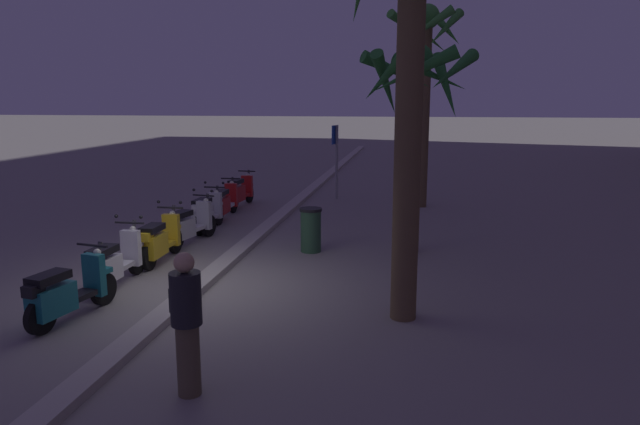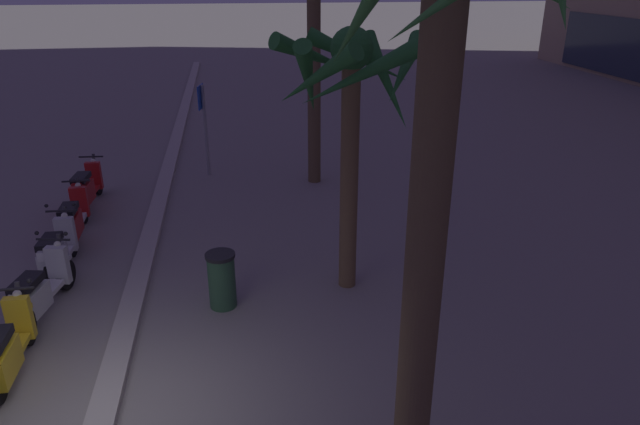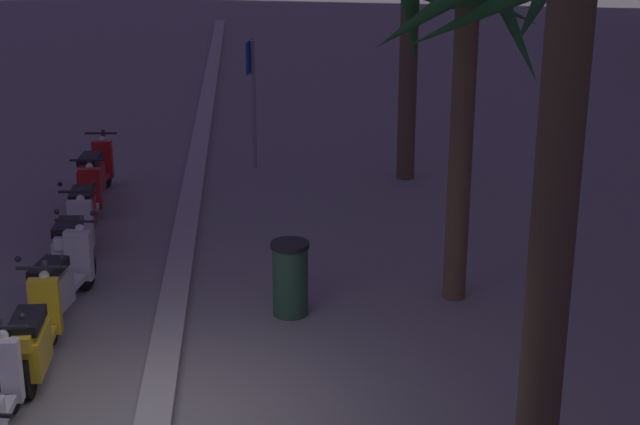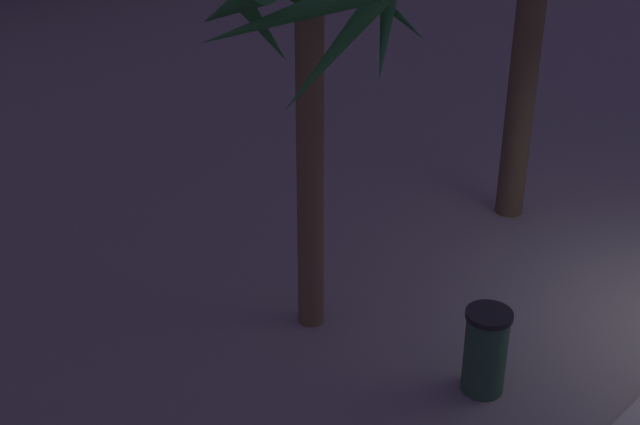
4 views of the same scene
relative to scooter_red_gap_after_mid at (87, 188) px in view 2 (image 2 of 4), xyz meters
name	(u,v)px [view 2 (image 2 of 4)]	position (x,y,z in m)	size (l,w,h in m)	color
scooter_red_gap_after_mid	(87,188)	(0.00, 0.00, 0.00)	(1.82, 0.56, 1.04)	black
scooter_red_lead_nearest	(74,218)	(1.76, 0.11, -0.02)	(1.87, 0.56, 1.04)	black
scooter_silver_mid_centre	(58,252)	(3.35, 0.18, 0.00)	(1.75, 0.56, 1.17)	black
scooter_silver_mid_front	(40,290)	(4.67, 0.25, -0.02)	(1.84, 0.70, 1.17)	black
scooter_yellow_tail_end	(7,349)	(6.22, 0.25, -0.01)	(1.78, 0.56, 1.17)	black
crossing_sign	(204,120)	(-1.90, 2.68, 1.04)	(0.59, 0.17, 2.40)	#939399
palm_tree_by_mall_entrance	(313,0)	(-0.94, 5.44, 3.99)	(2.26, 2.27, 5.92)	brown
palm_tree_near_sign	(442,66)	(8.43, 5.14, 3.88)	(2.49, 2.63, 5.95)	brown
palm_tree_far_corner	(350,92)	(4.47, 5.20, 2.91)	(2.51, 2.51, 4.34)	brown
litter_bin	(222,280)	(4.85, 3.07, 0.02)	(0.48, 0.48, 0.95)	#2D5638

